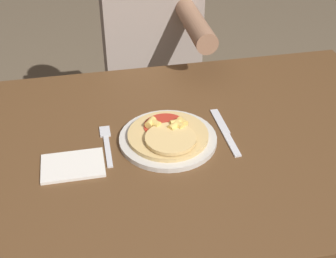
# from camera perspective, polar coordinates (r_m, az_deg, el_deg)

# --- Properties ---
(dining_table) EXTENTS (1.29, 0.85, 0.75)m
(dining_table) POSITION_cam_1_polar(r_m,az_deg,el_deg) (1.31, 1.96, -5.10)
(dining_table) COLOR brown
(dining_table) RESTS_ON ground_plane
(plate) EXTENTS (0.26, 0.26, 0.01)m
(plate) POSITION_cam_1_polar(r_m,az_deg,el_deg) (1.24, -0.00, -1.24)
(plate) COLOR beige
(plate) RESTS_ON dining_table
(pizza) EXTENTS (0.21, 0.21, 0.04)m
(pizza) POSITION_cam_1_polar(r_m,az_deg,el_deg) (1.23, 0.07, -0.66)
(pizza) COLOR tan
(pizza) RESTS_ON plate
(fork) EXTENTS (0.03, 0.18, 0.00)m
(fork) POSITION_cam_1_polar(r_m,az_deg,el_deg) (1.24, -7.48, -1.68)
(fork) COLOR silver
(fork) RESTS_ON dining_table
(knife) EXTENTS (0.02, 0.22, 0.00)m
(knife) POSITION_cam_1_polar(r_m,az_deg,el_deg) (1.28, 7.04, -0.42)
(knife) COLOR silver
(knife) RESTS_ON dining_table
(napkin) EXTENTS (0.15, 0.11, 0.01)m
(napkin) POSITION_cam_1_polar(r_m,az_deg,el_deg) (1.18, -11.52, -4.39)
(napkin) COLOR silver
(napkin) RESTS_ON dining_table
(person_diner) EXTENTS (0.36, 0.52, 1.23)m
(person_diner) POSITION_cam_1_polar(r_m,az_deg,el_deg) (1.84, -2.03, 10.47)
(person_diner) COLOR #2D2D38
(person_diner) RESTS_ON ground_plane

